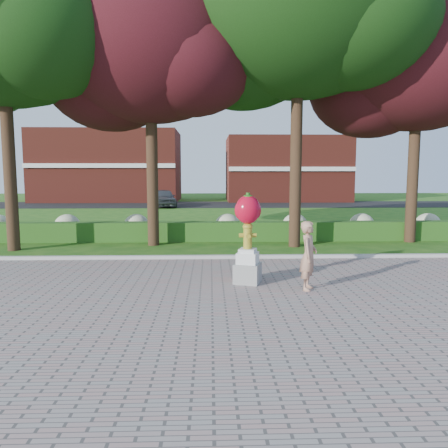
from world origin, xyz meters
name	(u,v)px	position (x,y,z in m)	size (l,w,h in m)	color
ground	(201,283)	(0.00, 0.00, 0.00)	(100.00, 100.00, 0.00)	#1D5114
walkway	(196,340)	(0.00, -4.00, 0.02)	(40.00, 14.00, 0.04)	gray
curb	(203,257)	(0.00, 3.00, 0.07)	(40.00, 0.18, 0.15)	#ADADA5
lawn_hedge	(205,231)	(0.00, 7.00, 0.40)	(24.00, 0.70, 0.80)	#1D4D16
hydrangea_row	(218,225)	(0.57, 8.00, 0.55)	(20.10, 1.10, 0.99)	#B4B68B
street	(208,205)	(0.00, 28.00, 0.01)	(50.00, 8.00, 0.02)	black
building_left	(110,166)	(-10.00, 34.00, 3.50)	(14.00, 8.00, 7.00)	maroon
building_right	(285,169)	(8.00, 34.00, 3.20)	(12.00, 8.00, 6.40)	maroon
tree_mid_left	(148,54)	(-2.10, 6.08, 7.30)	(8.25, 7.04, 10.69)	black
tree_mid_right	(295,14)	(3.38, 5.60, 8.63)	(9.75, 8.32, 12.64)	black
tree_far_right	(415,68)	(8.40, 6.58, 6.97)	(7.88, 6.72, 10.21)	black
hydrant_sculpture	(248,236)	(1.19, -0.21, 1.26)	(0.79, 0.79, 2.30)	gray
woman	(309,256)	(2.59, -0.90, 0.87)	(0.61, 0.40, 1.66)	tan
parked_car	(164,198)	(-3.64, 25.46, 0.76)	(1.75, 4.36, 1.49)	#3C3F43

